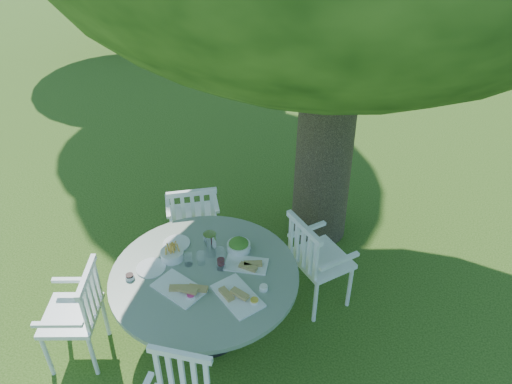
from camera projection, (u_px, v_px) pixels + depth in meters
ground at (249, 271)px, 5.07m from camera, size 140.00×140.00×0.00m
table at (205, 284)px, 4.09m from camera, size 1.53×1.53×0.72m
chair_ne at (313, 257)px, 4.41m from camera, size 0.66×0.66×0.96m
chair_nw at (193, 217)px, 4.92m from camera, size 0.63×0.62×0.93m
chair_sw at (81, 310)px, 3.94m from camera, size 0.57×0.59×0.92m
tableware at (207, 261)px, 4.08m from camera, size 1.15×0.87×0.22m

